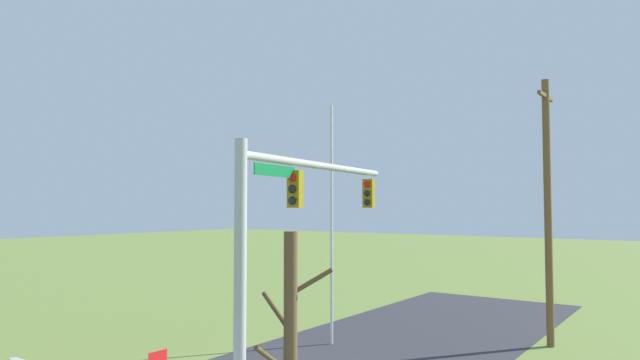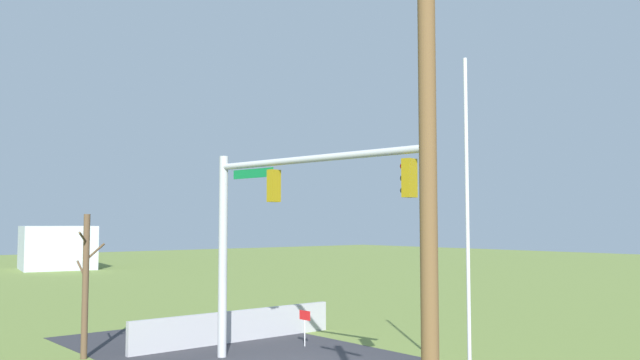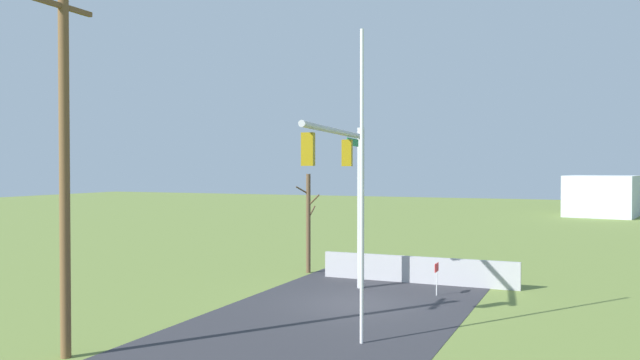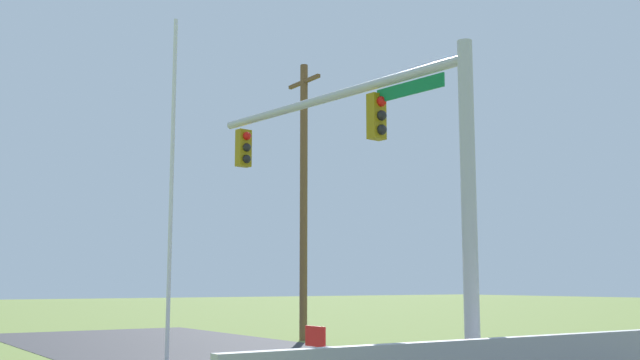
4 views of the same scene
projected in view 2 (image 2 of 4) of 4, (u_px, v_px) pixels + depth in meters
name	position (u px, v px, depth m)	size (l,w,h in m)	color
sidewalk_corner	(206.00, 352.00, 21.16)	(6.00, 6.00, 0.01)	#B7B5AD
retaining_fence	(237.00, 326.00, 23.08)	(0.20, 8.23, 1.10)	#A8A8AD
signal_mast	(270.00, 213.00, 19.22)	(7.92, 1.24, 6.38)	#B2B5BA
flagpole	(467.00, 221.00, 16.68)	(0.10, 0.10, 8.56)	silver
utility_pole	(428.00, 177.00, 9.40)	(1.90, 0.26, 9.44)	brown
bare_tree	(85.00, 284.00, 20.30)	(1.27, 1.02, 4.52)	brown
open_sign	(305.00, 320.00, 22.24)	(0.56, 0.04, 1.22)	silver
distant_building	(57.00, 247.00, 60.33)	(6.29, 6.24, 4.02)	silver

